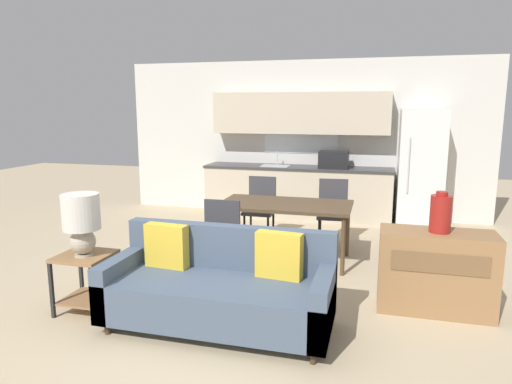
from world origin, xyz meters
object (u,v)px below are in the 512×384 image
table_lamp (81,220)px  vase (441,213)px  dining_table (285,208)px  side_table (86,273)px  couch (220,288)px  dining_chair_far_left (260,206)px  refrigerator (421,169)px  credenza (436,272)px  dining_chair_far_right (333,210)px  dining_chair_near_left (226,234)px

table_lamp → vase: (3.13, 0.88, 0.05)m
dining_table → table_lamp: 2.47m
dining_table → table_lamp: size_ratio=2.80×
side_table → table_lamp: 0.52m
couch → dining_chair_far_left: bearing=97.1°
refrigerator → dining_table: 2.83m
side_table → credenza: size_ratio=0.54×
couch → table_lamp: bearing=-176.2°
table_lamp → dining_chair_far_left: size_ratio=0.63×
table_lamp → side_table: bearing=118.8°
refrigerator → vase: 3.30m
couch → dining_chair_far_left: size_ratio=2.13×
couch → vase: vase is taller
dining_table → couch: (-0.19, -1.88, -0.32)m
couch → dining_chair_far_right: (0.70, 2.68, 0.16)m
dining_chair_far_right → refrigerator: bearing=43.9°
refrigerator → dining_chair_far_right: 1.92m
couch → side_table: (-1.31, -0.05, 0.03)m
dining_table → credenza: 1.99m
dining_table → vase: vase is taller
couch → side_table: couch is taller
dining_chair_far_right → vase: bearing=-63.7°
dining_table → dining_chair_near_left: size_ratio=1.77×
dining_chair_far_right → side_table: bearing=-131.2°
credenza → dining_chair_near_left: size_ratio=1.13×
couch → dining_chair_near_left: (-0.33, 1.11, 0.16)m
dining_chair_far_left → table_lamp: bearing=-109.8°
credenza → dining_chair_near_left: (-2.17, 0.31, 0.12)m
side_table → dining_chair_near_left: size_ratio=0.60×
credenza → dining_chair_near_left: dining_chair_near_left is taller
credenza → vase: 0.56m
dining_table → dining_chair_far_left: (-0.52, 0.77, -0.17)m
refrigerator → dining_chair_near_left: size_ratio=2.04×
dining_chair_far_right → credenza: bearing=-63.6°
side_table → credenza: credenza is taller
dining_chair_near_left → vase: bearing=170.6°
side_table → table_lamp: table_lamp is taller
refrigerator → dining_chair_near_left: (-2.26, -2.98, -0.43)m
couch → vase: 2.09m
refrigerator → table_lamp: bearing=-127.6°
dining_table → side_table: size_ratio=2.92×
side_table → couch: bearing=2.2°
credenza → dining_chair_far_right: 2.20m
credenza → dining_chair_far_left: (-2.17, 1.85, 0.12)m
refrigerator → dining_table: bearing=-128.2°
refrigerator → credenza: refrigerator is taller
refrigerator → dining_chair_near_left: 3.76m
refrigerator → vase: bearing=-91.5°
vase → couch: bearing=-156.6°
dining_chair_far_right → couch: bearing=-109.5°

